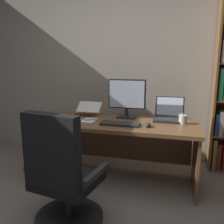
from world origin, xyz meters
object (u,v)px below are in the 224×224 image
at_px(desk, 116,135).
at_px(open_binder, 60,121).
at_px(monitor, 127,99).
at_px(notepad, 89,120).
at_px(pen, 91,120).
at_px(laptop, 169,115).
at_px(keyboard, 120,124).
at_px(computer_mouse, 148,125).
at_px(office_chair, 62,180).
at_px(reading_stand_with_book, 89,109).
at_px(coffee_mug, 183,120).

relative_size(desk, open_binder, 4.21).
xyz_separation_m(monitor, notepad, (-0.38, -0.28, -0.23)).
relative_size(open_binder, pen, 3.20).
relative_size(laptop, notepad, 1.64).
bearing_deg(keyboard, computer_mouse, 0.00).
height_order(office_chair, reading_stand_with_book, office_chair).
bearing_deg(desk, office_chair, -101.61).
xyz_separation_m(office_chair, computer_mouse, (0.61, 0.80, 0.30)).
xyz_separation_m(open_binder, coffee_mug, (1.33, 0.27, 0.04)).
xyz_separation_m(monitor, pen, (-0.36, -0.28, -0.22)).
bearing_deg(office_chair, monitor, 85.01).
height_order(computer_mouse, open_binder, computer_mouse).
bearing_deg(reading_stand_with_book, open_binder, -111.18).
xyz_separation_m(computer_mouse, notepad, (-0.68, 0.08, -0.02)).
xyz_separation_m(computer_mouse, coffee_mug, (0.35, 0.22, 0.03)).
xyz_separation_m(monitor, laptop, (0.50, 0.01, -0.18)).
distance_m(reading_stand_with_book, pen, 0.36).
distance_m(computer_mouse, reading_stand_with_book, 0.90).
height_order(desk, pen, pen).
xyz_separation_m(desk, computer_mouse, (0.40, -0.21, 0.21)).
relative_size(desk, pen, 13.46).
distance_m(office_chair, open_binder, 0.89).
relative_size(desk, computer_mouse, 18.12).
relative_size(open_binder, notepad, 2.13).
height_order(monitor, keyboard, monitor).
bearing_deg(pen, notepad, 180.00).
relative_size(monitor, laptop, 1.34).
distance_m(laptop, open_binder, 1.25).
height_order(reading_stand_with_book, coffee_mug, reading_stand_with_book).
relative_size(reading_stand_with_book, open_binder, 0.71).
height_order(desk, office_chair, office_chair).
xyz_separation_m(desk, laptop, (0.60, 0.17, 0.24)).
relative_size(computer_mouse, reading_stand_with_book, 0.33).
bearing_deg(computer_mouse, office_chair, -127.09).
height_order(office_chair, computer_mouse, office_chair).
bearing_deg(laptop, desk, -164.52).
xyz_separation_m(laptop, pen, (-0.86, -0.29, -0.04)).
relative_size(monitor, pen, 3.29).
bearing_deg(desk, keyboard, -64.39).
distance_m(desk, office_chair, 1.03).
relative_size(reading_stand_with_book, notepad, 1.51).
height_order(keyboard, open_binder, same).
bearing_deg(computer_mouse, desk, 152.65).
bearing_deg(laptop, computer_mouse, -118.21).
bearing_deg(office_chair, keyboard, 78.87).
bearing_deg(coffee_mug, notepad, -172.20).
bearing_deg(pen, coffee_mug, 7.95).
distance_m(office_chair, keyboard, 0.91).
distance_m(desk, pen, 0.35).
bearing_deg(notepad, laptop, 18.24).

